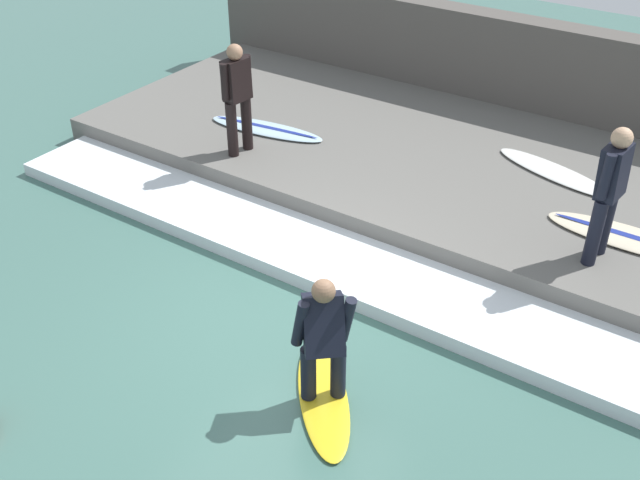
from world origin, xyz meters
The scene contains 11 objects.
ground_plane centered at (0.00, 0.00, 0.00)m, with size 28.00×28.00×0.00m, color #426B60.
concrete_ledge centered at (4.05, 0.00, 0.20)m, with size 4.40×11.19×0.41m, color #66635E.
back_wall centered at (6.50, 0.00, 0.91)m, with size 0.50×11.74×1.83m, color #544F49.
wave_foam_crest centered at (1.26, 0.00, 0.09)m, with size 1.19×10.63×0.18m, color silver.
surfboard_riding centered at (-0.69, -1.05, 0.03)m, with size 1.60×1.47×0.06m.
surfer_riding centered at (-0.69, -1.05, 0.84)m, with size 0.58×0.57×1.41m.
surfer_waiting_near centered at (2.67, -2.64, 1.35)m, with size 0.57×0.30×1.67m.
surfboard_waiting_near centered at (3.28, -2.89, 0.44)m, with size 0.60×2.01×0.07m.
surfer_waiting_far centered at (2.49, 2.56, 1.33)m, with size 0.55×0.29×1.64m.
surfboard_waiting_far centered at (3.28, 2.68, 0.44)m, with size 0.74×2.00×0.07m.
surfboard_spare centered at (4.42, -1.57, 0.44)m, with size 0.99×1.95×0.06m.
Camera 1 is at (-5.16, -4.01, 5.48)m, focal length 42.00 mm.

